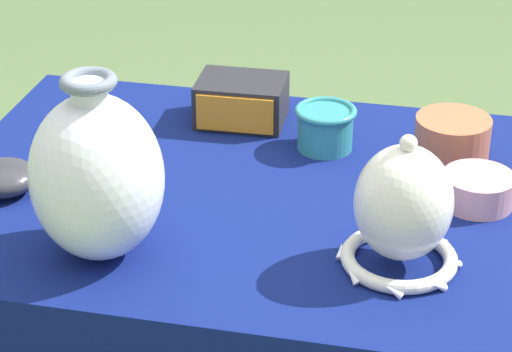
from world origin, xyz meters
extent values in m
cylinder|color=brown|center=(-0.56, 0.33, 0.38)|extent=(0.04, 0.04, 0.76)
cube|color=brown|center=(0.00, 0.00, 0.78)|extent=(1.22, 0.76, 0.03)
cube|color=navy|center=(0.00, 0.00, 0.80)|extent=(1.24, 0.78, 0.01)
ellipsoid|color=white|center=(-0.26, -0.24, 0.93)|extent=(0.20, 0.20, 0.26)
cylinder|color=white|center=(-0.26, -0.24, 1.07)|extent=(0.05, 0.05, 0.03)
torus|color=slate|center=(-0.26, -0.24, 1.08)|extent=(0.08, 0.08, 0.02)
torus|color=white|center=(0.18, -0.18, 0.81)|extent=(0.18, 0.18, 0.02)
ellipsoid|color=white|center=(0.18, -0.18, 0.91)|extent=(0.15, 0.15, 0.18)
sphere|color=white|center=(0.18, -0.18, 1.00)|extent=(0.03, 0.03, 0.03)
cone|color=white|center=(0.27, -0.18, 0.81)|extent=(0.01, 0.03, 0.02)
cone|color=white|center=(0.25, -0.12, 0.81)|extent=(0.03, 0.03, 0.02)
cone|color=white|center=(0.18, -0.09, 0.81)|extent=(0.03, 0.01, 0.02)
cone|color=white|center=(0.12, -0.12, 0.81)|extent=(0.03, 0.03, 0.02)
cone|color=white|center=(0.09, -0.18, 0.81)|extent=(0.01, 0.03, 0.02)
cone|color=white|center=(0.12, -0.24, 0.81)|extent=(0.03, 0.03, 0.02)
cone|color=white|center=(0.18, -0.27, 0.81)|extent=(0.03, 0.01, 0.02)
cone|color=white|center=(0.25, -0.24, 0.81)|extent=(0.03, 0.03, 0.02)
cube|color=#232328|center=(-0.16, 0.26, 0.84)|extent=(0.17, 0.13, 0.09)
cube|color=orange|center=(-0.16, 0.19, 0.84)|extent=(0.15, 0.01, 0.07)
ellipsoid|color=#2D2D33|center=(-0.49, -0.10, 0.83)|extent=(0.11, 0.11, 0.05)
cylinder|color=#BC6642|center=(0.24, 0.19, 0.84)|extent=(0.14, 0.14, 0.07)
cylinder|color=teal|center=(0.02, 0.17, 0.84)|extent=(0.10, 0.10, 0.07)
torus|color=teal|center=(0.02, 0.17, 0.87)|extent=(0.11, 0.11, 0.01)
cylinder|color=#D19399|center=(0.29, 0.03, 0.83)|extent=(0.12, 0.12, 0.05)
camera|label=1|loc=(0.24, -1.45, 1.64)|focal=70.00mm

